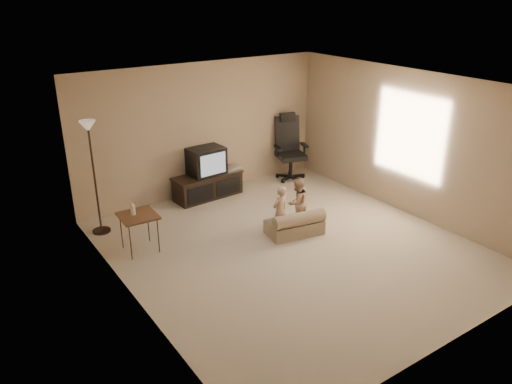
# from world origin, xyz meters

# --- Properties ---
(floor) EXTENTS (5.50, 5.50, 0.00)m
(floor) POSITION_xyz_m (0.00, 0.00, 0.00)
(floor) COLOR beige
(floor) RESTS_ON ground
(room_shell) EXTENTS (5.50, 5.50, 5.50)m
(room_shell) POSITION_xyz_m (0.00, 0.00, 1.52)
(room_shell) COLOR white
(room_shell) RESTS_ON floor
(tv_stand) EXTENTS (1.39, 0.58, 0.98)m
(tv_stand) POSITION_xyz_m (-0.07, 2.49, 0.41)
(tv_stand) COLOR black
(tv_stand) RESTS_ON floor
(office_chair) EXTENTS (0.77, 0.80, 1.35)m
(office_chair) POSITION_xyz_m (1.83, 2.43, 0.49)
(office_chair) COLOR black
(office_chair) RESTS_ON floor
(side_table) EXTENTS (0.56, 0.56, 0.80)m
(side_table) POSITION_xyz_m (-1.95, 1.25, 0.57)
(side_table) COLOR brown
(side_table) RESTS_ON floor
(floor_lamp) EXTENTS (0.29, 0.29, 1.87)m
(floor_lamp) POSITION_xyz_m (-2.25, 2.20, 1.36)
(floor_lamp) COLOR black
(floor_lamp) RESTS_ON floor
(child_sofa) EXTENTS (0.96, 0.65, 0.43)m
(child_sofa) POSITION_xyz_m (0.33, 0.32, 0.18)
(child_sofa) COLOR tan
(child_sofa) RESTS_ON floor
(toddler_left) EXTENTS (0.34, 0.28, 0.83)m
(toddler_left) POSITION_xyz_m (0.12, 0.47, 0.42)
(toddler_left) COLOR tan
(toddler_left) RESTS_ON floor
(toddler_right) EXTENTS (0.43, 0.27, 0.83)m
(toddler_right) POSITION_xyz_m (0.56, 0.59, 0.42)
(toddler_right) COLOR tan
(toddler_right) RESTS_ON floor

